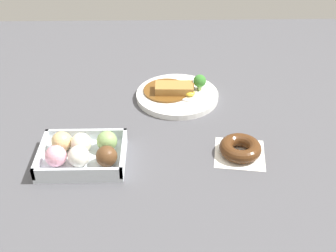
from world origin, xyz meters
TOP-DOWN VIEW (x-y plane):
  - ground_plane at (0.00, 0.00)m, footprint 1.60×1.60m
  - curry_plate at (-0.07, -0.13)m, footprint 0.25×0.25m
  - donut_box at (0.18, 0.17)m, footprint 0.21×0.16m
  - chocolate_ring_donut at (-0.22, 0.15)m, footprint 0.14×0.14m

SIDE VIEW (x-z plane):
  - ground_plane at x=0.00m, z-range 0.00..0.00m
  - curry_plate at x=-0.07m, z-range -0.02..0.05m
  - chocolate_ring_donut at x=-0.22m, z-range 0.00..0.04m
  - donut_box at x=0.18m, z-range 0.00..0.06m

